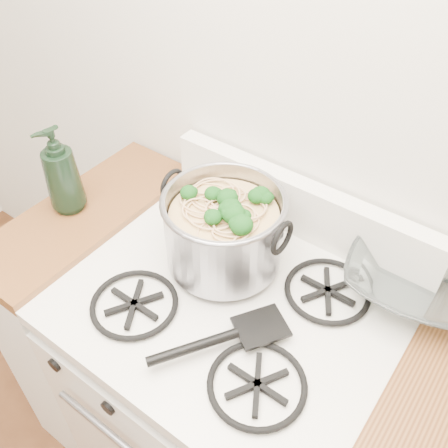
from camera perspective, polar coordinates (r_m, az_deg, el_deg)
gas_range at (r=1.57m, az=0.64°, el=-19.33°), size 0.76×0.66×0.92m
counter_left at (r=1.76m, az=-12.92°, el=-9.72°), size 0.25×0.65×0.92m
stock_pot at (r=1.18m, az=0.00°, el=-0.71°), size 0.32×0.29×0.20m
spatula at (r=1.10m, az=4.25°, el=-11.41°), size 0.41×0.42×0.02m
glass_bowl at (r=1.24m, az=20.60°, el=-6.34°), size 0.13×0.13×0.03m
bottle at (r=1.37m, az=-18.17°, el=5.88°), size 0.12×0.12×0.25m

